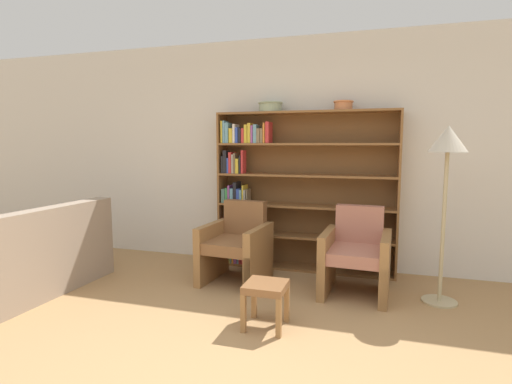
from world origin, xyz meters
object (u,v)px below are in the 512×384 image
Objects in this scene: bowl_stoneware at (270,106)px; floor_lamp at (447,154)px; armchair_leather at (237,245)px; footstool at (266,292)px; bookshelf at (288,191)px; armchair_cushioned at (356,255)px; bowl_brass at (343,105)px; couch at (28,264)px.

bowl_stoneware is 0.18× the size of floor_lamp.
footstool is (0.60, -1.00, -0.09)m from armchair_leather.
bookshelf reaches higher than armchair_cushioned.
floor_lamp is (0.77, -0.02, 1.01)m from armchair_cushioned.
bowl_brass is at bearing -1.55° from bookshelf.
bookshelf is 1.02m from bowl_stoneware.
bowl_stoneware reaches higher than bookshelf.
couch is 2.46m from footstool.
bowl_brass is (0.84, 0.00, -0.01)m from bowl_stoneware.
couch is at bearing -151.19° from bowl_brass.
armchair_cushioned is 2.30× the size of footstool.
bowl_brass reaches higher than floor_lamp.
floor_lamp is (1.61, -0.66, 0.46)m from bookshelf.
floor_lamp reaches higher than footstool.
floor_lamp is at bearing -32.96° from bowl_brass.
floor_lamp is at bearing -74.52° from couch.
couch is 4.16m from floor_lamp.
bowl_brass is 1.29m from floor_lamp.
bowl_stoneware reaches higher than floor_lamp.
bowl_stoneware is 0.79× the size of footstool.
armchair_cushioned is at bearing 56.51° from footstool.
bookshelf is at bearing 178.45° from bowl_brass.
bowl_brass is at bearing 74.66° from footstool.
bowl_brass is 0.26× the size of armchair_cushioned.
armchair_cushioned reaches higher than footstool.
armchair_cushioned is (0.22, -0.62, -1.53)m from bowl_brass.
couch is at bearing -142.23° from bowl_stoneware.
bowl_stoneware is 0.34× the size of armchair_leather.
bookshelf reaches higher than couch.
armchair_leather is (-0.21, -0.62, -1.54)m from bowl_stoneware.
footstool is (-0.66, -1.00, -0.09)m from armchair_cushioned.
bowl_brass is 0.13× the size of floor_lamp.
armchair_leather is at bearing -60.56° from couch.
bowl_brass reaches higher than footstool.
bookshelf is 0.94m from armchair_leather.
bowl_brass is 0.13× the size of couch.
armchair_cushioned is 0.52× the size of floor_lamp.
bookshelf is at bearing -33.93° from armchair_cushioned.
armchair_leather is at bearing 179.42° from floor_lamp.
bowl_stoneware is 1.97m from armchair_cushioned.
armchair_leather is at bearing -123.61° from bookshelf.
armchair_leather is at bearing -108.35° from bowl_stoneware.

